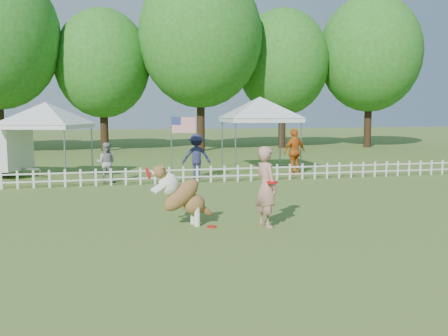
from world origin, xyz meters
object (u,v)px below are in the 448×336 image
Objects in this scene: dog at (183,195)px; canopy_tent_left at (47,141)px; frisbee_on_turf at (212,227)px; spectator_b at (196,156)px; flag_pole at (171,149)px; spectator_c at (294,152)px; canopy_tent_right at (260,135)px; spectator_a at (106,163)px; handler at (266,187)px.

dog is 0.50× the size of canopy_tent_left.
spectator_b is at bearing 82.35° from frisbee_on_turf.
flag_pole is 1.29× the size of spectator_c.
canopy_tent_right is 6.92m from spectator_a.
frisbee_on_turf is 0.07× the size of canopy_tent_right.
frisbee_on_turf is (0.61, -0.22, -0.69)m from dog.
flag_pole reaches higher than frisbee_on_turf.
spectator_c reaches higher than handler.
handler is at bearing -39.43° from canopy_tent_left.
canopy_tent_left reaches higher than spectator_c.
dog is 6.32× the size of frisbee_on_turf.
canopy_tent_left is 9.56m from spectator_c.
handler is at bearing 95.38° from spectator_b.
frisbee_on_turf is 0.15× the size of spectator_a.
spectator_b is (3.34, 0.45, 0.12)m from spectator_a.
flag_pole is (-4.18, -2.93, -0.35)m from canopy_tent_right.
canopy_tent_left is (-3.80, 8.96, 0.71)m from dog.
canopy_tent_right is 1.67× the size of spectator_c.
dog is 0.46× the size of canopy_tent_right.
dog is at bearing -114.49° from canopy_tent_right.
canopy_tent_right is (8.60, 0.76, 0.13)m from canopy_tent_left.
handler is 1.27× the size of dog.
canopy_tent_right is 5.11m from flag_pole.
spectator_b reaches higher than dog.
spectator_a is at bearing -157.95° from canopy_tent_right.
flag_pole is 5.18m from spectator_c.
spectator_c is (5.07, 8.10, 0.91)m from frisbee_on_turf.
handler is 1.49m from frisbee_on_turf.
spectator_c is (5.06, 1.08, -0.27)m from flag_pole.
flag_pole is at bearing -4.13° from handler.
spectator_a is 0.78× the size of spectator_c.
dog is 7.52m from spectator_a.
flag_pole is (0.01, 7.02, 1.19)m from frisbee_on_turf.
frisbee_on_turf is 9.60m from spectator_c.
spectator_b is (1.69, 7.79, 0.14)m from dog.
canopy_tent_left is at bearing 102.31° from dog.
handler is 8.53m from spectator_a.
canopy_tent_right is 2.14m from spectator_c.
handler is 0.97× the size of spectator_c.
canopy_tent_left is at bearing -7.34° from spectator_b.
flag_pole is at bearing 74.10° from dog.
spectator_c is at bearing 26.64° from flag_pole.
canopy_tent_right reaches higher than handler.
frisbee_on_turf is 10.29m from canopy_tent_left.
spectator_c is at bearing 43.50° from dog.
flag_pole is 1.42× the size of spectator_b.
spectator_a is (-2.27, 0.55, -0.48)m from flag_pole.
dog is (-1.79, 0.47, -0.19)m from handler.
canopy_tent_right is (4.18, 9.94, 1.53)m from frisbee_on_turf.
dog is 0.84× the size of spectator_b.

